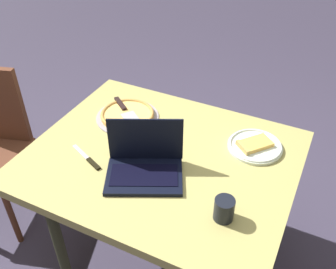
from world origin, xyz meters
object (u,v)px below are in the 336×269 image
dining_table (162,166)px  pizza_tray (127,115)px  pizza_plate (255,146)px  drink_cup (224,209)px  table_knife (89,159)px  laptop (145,164)px

dining_table → pizza_tray: (-0.29, 0.19, 0.08)m
dining_table → pizza_plate: bearing=33.3°
drink_cup → pizza_tray: bearing=148.4°
dining_table → pizza_tray: 0.36m
dining_table → table_knife: (-0.28, -0.17, 0.07)m
pizza_tray → table_knife: size_ratio=1.57×
pizza_plate → laptop: bearing=-135.8°
pizza_plate → drink_cup: drink_cup is taller
dining_table → pizza_tray: size_ratio=3.69×
table_knife → drink_cup: 0.65m
dining_table → drink_cup: size_ratio=12.58×
laptop → pizza_tray: size_ratio=1.20×
pizza_tray → laptop: bearing=-48.7°
dining_table → table_knife: bearing=-148.9°
laptop → pizza_plate: size_ratio=1.52×
pizza_plate → table_knife: bearing=-147.6°
pizza_tray → pizza_plate: bearing=4.0°
dining_table → pizza_tray: pizza_tray is taller
dining_table → pizza_tray: bearing=146.7°
pizza_plate → pizza_tray: bearing=-176.0°
dining_table → drink_cup: 0.44m
table_knife → dining_table: bearing=31.1°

